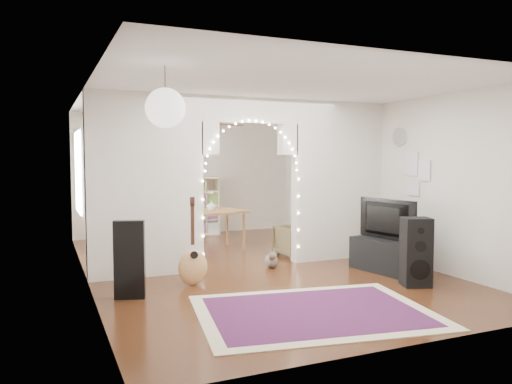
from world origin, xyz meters
name	(u,v)px	position (x,y,z in m)	size (l,w,h in m)	color
floor	(250,266)	(0.00, 0.00, 0.00)	(7.50, 7.50, 0.00)	black
ceiling	(249,98)	(0.00, 0.00, 2.70)	(5.00, 7.50, 0.02)	white
wall_back	(187,175)	(0.00, 3.75, 1.35)	(5.00, 0.02, 2.70)	silver
wall_front	(407,202)	(0.00, -3.75, 1.35)	(5.00, 0.02, 2.70)	silver
wall_left	(85,186)	(-2.50, 0.00, 1.35)	(0.02, 7.50, 2.70)	silver
wall_right	(378,180)	(2.50, 0.00, 1.35)	(0.02, 7.50, 2.70)	silver
divider_wall	(250,178)	(0.00, 0.00, 1.42)	(5.00, 0.20, 2.70)	silver
fairy_lights	(253,171)	(0.00, -0.13, 1.55)	(1.64, 0.04, 1.60)	#FFEABF
window	(79,172)	(-2.47, 1.80, 1.50)	(0.04, 1.20, 1.40)	white
wall_clock	(400,137)	(2.48, -0.60, 2.10)	(0.31, 0.31, 0.03)	white
picture_frames	(415,173)	(2.48, -1.00, 1.50)	(0.02, 0.50, 0.70)	white
paper_lantern	(165,108)	(-1.90, -2.40, 2.25)	(0.40, 0.40, 0.40)	white
ceiling_fan	(210,124)	(0.00, 2.00, 2.40)	(1.10, 1.10, 0.30)	#B3813B
area_rug	(314,312)	(-0.25, -2.52, 0.01)	(2.62, 1.96, 0.02)	maroon
guitar_case	(130,260)	(-2.08, -1.13, 0.49)	(0.37, 0.12, 0.98)	black
acoustic_guitar	(193,253)	(-1.18, -0.81, 0.45)	(0.43, 0.19, 1.03)	tan
tabby_cat	(272,260)	(0.27, -0.26, 0.12)	(0.28, 0.45, 0.30)	brown
floor_speaker	(416,252)	(1.61, -2.05, 0.47)	(0.45, 0.42, 0.94)	black
media_console	(382,255)	(1.72, -1.16, 0.25)	(0.40, 1.00, 0.50)	black
tv	(382,219)	(1.72, -1.16, 0.81)	(1.07, 0.14, 0.62)	black
bookcase	(191,206)	(0.02, 3.50, 0.66)	(1.28, 0.32, 1.32)	#BCAE88
dining_table	(212,214)	(-0.13, 1.56, 0.68)	(1.32, 0.99, 0.76)	brown
flower_vase	(211,206)	(-0.13, 1.56, 0.85)	(0.18, 0.18, 0.19)	silver
dining_chair_left	(175,247)	(-1.00, 0.94, 0.22)	(0.47, 0.48, 0.44)	#483D24
dining_chair_right	(296,241)	(1.05, 0.41, 0.28)	(0.59, 0.61, 0.55)	#483D24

